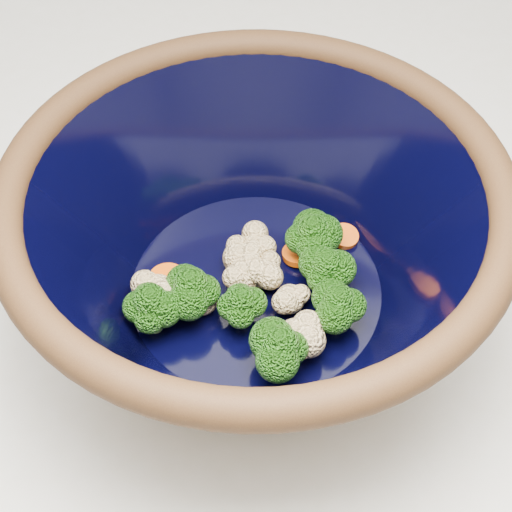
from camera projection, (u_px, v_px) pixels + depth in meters
The scene contains 3 objects.
counter at pixel (221, 454), 1.04m from camera, with size 1.20×1.20×0.90m, color white.
mixing_bowl at pixel (256, 243), 0.58m from camera, with size 0.46×0.46×0.17m.
vegetable_pile at pixel (256, 288), 0.59m from camera, with size 0.21×0.17×0.06m.
Camera 1 is at (0.02, -0.44, 1.43)m, focal length 50.00 mm.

